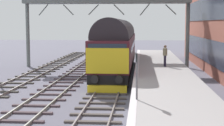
# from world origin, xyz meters

# --- Properties ---
(ground_plane) EXTENTS (140.00, 140.00, 0.00)m
(ground_plane) POSITION_xyz_m (0.00, 0.00, 0.00)
(ground_plane) COLOR slate
(ground_plane) RESTS_ON ground
(track_main) EXTENTS (2.50, 60.00, 0.15)m
(track_main) POSITION_xyz_m (0.00, 0.00, 0.05)
(track_main) COLOR gray
(track_main) RESTS_ON ground
(track_adjacent_west) EXTENTS (2.50, 60.00, 0.15)m
(track_adjacent_west) POSITION_xyz_m (-3.36, 0.00, 0.06)
(track_adjacent_west) COLOR gray
(track_adjacent_west) RESTS_ON ground
(track_adjacent_far_west) EXTENTS (2.50, 60.00, 0.15)m
(track_adjacent_far_west) POSITION_xyz_m (-6.83, 0.00, 0.06)
(track_adjacent_far_west) COLOR gray
(track_adjacent_far_west) RESTS_ON ground
(station_platform) EXTENTS (4.00, 44.00, 1.01)m
(station_platform) POSITION_xyz_m (3.60, 0.00, 0.50)
(station_platform) COLOR #ABA7A6
(station_platform) RESTS_ON ground
(diesel_locomotive) EXTENTS (2.74, 18.96, 4.68)m
(diesel_locomotive) POSITION_xyz_m (0.00, 7.82, 2.48)
(diesel_locomotive) COLOR black
(diesel_locomotive) RESTS_ON ground
(platform_number_sign) EXTENTS (0.10, 0.44, 2.01)m
(platform_number_sign) POSITION_xyz_m (1.87, -7.79, 2.34)
(platform_number_sign) COLOR slate
(platform_number_sign) RESTS_ON station_platform
(waiting_passenger) EXTENTS (0.41, 0.50, 1.64)m
(waiting_passenger) POSITION_xyz_m (3.89, 4.57, 1.99)
(waiting_passenger) COLOR #30293F
(waiting_passenger) RESTS_ON station_platform
(overhead_footbridge) EXTENTS (16.13, 2.00, 6.73)m
(overhead_footbridge) POSITION_xyz_m (-1.36, 11.93, 6.18)
(overhead_footbridge) COLOR slate
(overhead_footbridge) RESTS_ON ground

